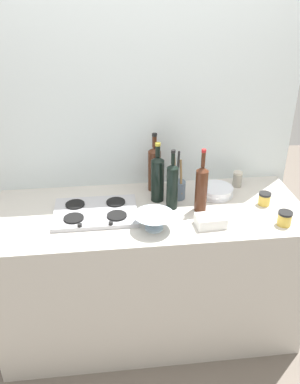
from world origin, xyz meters
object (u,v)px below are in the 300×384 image
wine_bottle_mid_left (172,185)px  condiment_jar_spare (237,179)px  mixing_bowl (154,221)px  condiment_jar_front (285,218)px  utensil_crock (178,188)px  condiment_jar_rear (264,199)px  wine_bottle_mid_right (154,168)px  stovetop_hob (96,212)px  wine_bottle_leftmost (201,188)px  plate_stack (216,191)px  wine_bottle_rightmost (157,178)px  butter_dish (211,221)px

wine_bottle_mid_left → condiment_jar_spare: 0.51m
mixing_bowl → condiment_jar_front: bearing=-3.4°
wine_bottle_mid_left → condiment_jar_front: wine_bottle_mid_left is taller
mixing_bowl → utensil_crock: size_ratio=0.70×
wine_bottle_mid_left → condiment_jar_rear: bearing=-3.0°
wine_bottle_mid_right → condiment_jar_spare: size_ratio=3.74×
wine_bottle_mid_left → wine_bottle_mid_right: wine_bottle_mid_right is taller
stovetop_hob → condiment_jar_front: bearing=-12.5°
wine_bottle_mid_right → wine_bottle_leftmost: bearing=-50.5°
utensil_crock → plate_stack: bearing=2.9°
wine_bottle_rightmost → condiment_jar_rear: bearing=-11.6°
plate_stack → condiment_jar_rear: size_ratio=2.82×
wine_bottle_leftmost → mixing_bowl: size_ratio=1.73×
stovetop_hob → butter_dish: butter_dish is taller
wine_bottle_mid_left → mixing_bowl: (-0.13, -0.21, -0.10)m
wine_bottle_rightmost → condiment_jar_front: 0.74m
condiment_jar_rear → stovetop_hob: bearing=179.9°
stovetop_hob → condiment_jar_spare: 0.93m
condiment_jar_front → butter_dish: bearing=174.7°
stovetop_hob → mixing_bowl: bearing=-30.4°
wine_bottle_mid_left → condiment_jar_front: size_ratio=4.53×
wine_bottle_mid_left → utensil_crock: wine_bottle_mid_left is taller
butter_dish → condiment_jar_spare: condiment_jar_spare is taller
stovetop_hob → wine_bottle_mid_right: 0.47m
wine_bottle_leftmost → wine_bottle_mid_left: size_ratio=1.04×
stovetop_hob → wine_bottle_mid_right: size_ratio=1.26×
condiment_jar_front → wine_bottle_leftmost: bearing=153.5°
wine_bottle_mid_left → condiment_jar_front: bearing=-23.7°
wine_bottle_mid_right → utensil_crock: wine_bottle_mid_right is taller
condiment_jar_spare → plate_stack: bearing=-149.8°
utensil_crock → condiment_jar_front: (0.52, -0.36, -0.03)m
wine_bottle_rightmost → mixing_bowl: 0.33m
wine_bottle_rightmost → condiment_jar_front: wine_bottle_rightmost is taller
stovetop_hob → mixing_bowl: mixing_bowl is taller
wine_bottle_mid_right → condiment_jar_rear: 0.68m
plate_stack → wine_bottle_mid_right: wine_bottle_mid_right is taller
wine_bottle_mid_left → plate_stack: bearing=22.3°
butter_dish → utensil_crock: bearing=110.9°
wine_bottle_rightmost → mixing_bowl: size_ratio=1.69×
plate_stack → wine_bottle_rightmost: 0.39m
wine_bottle_leftmost → wine_bottle_mid_left: wine_bottle_leftmost is taller
mixing_bowl → condiment_jar_rear: bearing=15.0°
condiment_jar_front → condiment_jar_rear: condiment_jar_front is taller
stovetop_hob → condiment_jar_spare: (0.90, 0.24, 0.04)m
wine_bottle_rightmost → condiment_jar_front: (0.64, -0.35, -0.11)m
butter_dish → condiment_jar_rear: condiment_jar_rear is taller
wine_bottle_leftmost → mixing_bowl: (-0.29, -0.16, -0.10)m
condiment_jar_rear → condiment_jar_spare: bearing=109.7°
butter_dish → condiment_jar_front: size_ratio=1.99×
mixing_bowl → butter_dish: 0.30m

